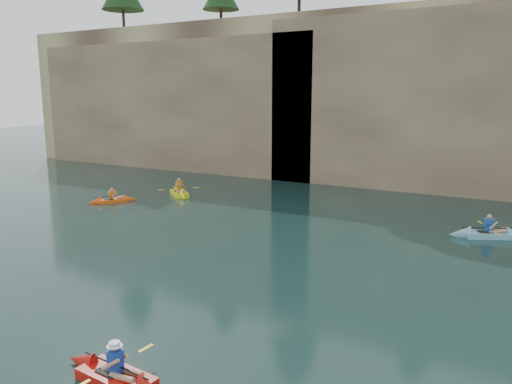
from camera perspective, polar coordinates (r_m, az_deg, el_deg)
The scene contains 10 objects.
ground at distance 13.26m, azimuth -3.17°, elevation -16.00°, with size 160.00×160.00×0.00m, color black.
cliff at distance 40.43m, azimuth 20.68°, elevation 10.34°, with size 70.00×16.00×12.00m, color tan.
cliff_slab_west at distance 41.90m, azimuth -9.77°, elevation 9.90°, with size 26.00×2.40×10.56m, color tan.
cliff_slab_center at distance 32.82m, azimuth 22.06°, elevation 9.71°, with size 24.00×2.40×11.40m, color tan.
sea_cave_west at distance 40.34m, azimuth -7.99°, elevation 5.24°, with size 4.50×1.00×4.00m, color black.
sea_cave_center at distance 33.82m, azimuth 11.29°, elevation 3.34°, with size 3.50×1.00×3.20m, color black.
main_kayaker at distance 11.66m, azimuth -15.67°, elevation -19.64°, with size 3.20×2.16×1.17m.
kayaker_orange at distance 29.48m, azimuth -16.10°, elevation -0.91°, with size 2.06×2.64×1.04m.
kayaker_yellow at distance 30.57m, azimuth -8.77°, elevation -0.11°, with size 2.95×2.68×1.32m.
kayaker_ltblue_mid at distance 23.65m, azimuth 24.99°, elevation -4.37°, with size 3.31×2.27×1.26m.
Camera 1 is at (6.41, -9.92, 6.03)m, focal length 35.00 mm.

